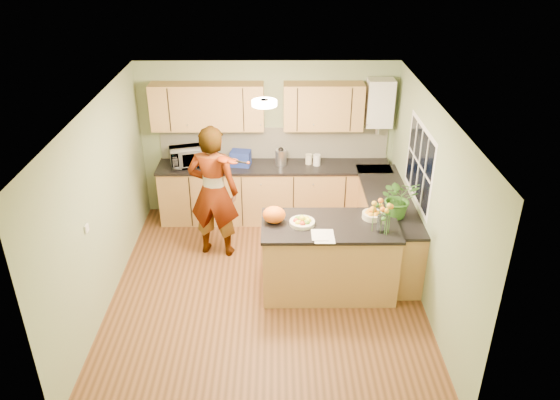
{
  "coord_description": "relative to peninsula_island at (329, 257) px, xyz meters",
  "views": [
    {
      "loc": [
        0.14,
        -5.87,
        4.39
      ],
      "look_at": [
        0.18,
        0.5,
        1.08
      ],
      "focal_mm": 35.0,
      "sensor_mm": 36.0,
      "label": 1
    }
  ],
  "objects": [
    {
      "name": "flower_vase",
      "position": [
        0.6,
        -0.18,
        0.81
      ],
      "size": [
        0.26,
        0.26,
        0.48
      ],
      "rotation": [
        0.0,
        0.0,
        -0.4
      ],
      "color": "silver",
      "rests_on": "peninsula_island"
    },
    {
      "name": "right_counter",
      "position": [
        0.89,
        0.83,
        -0.02
      ],
      "size": [
        0.62,
        2.24,
        0.94
      ],
      "color": "#A37741",
      "rests_on": "floor"
    },
    {
      "name": "upper_cabinets",
      "position": [
        -0.98,
        2.06,
        1.36
      ],
      "size": [
        3.2,
        0.34,
        0.7
      ],
      "color": "#A37741",
      "rests_on": "wall_back"
    },
    {
      "name": "peninsula_island",
      "position": [
        0.0,
        0.0,
        0.0
      ],
      "size": [
        1.72,
        0.88,
        0.98
      ],
      "color": "#A37741",
      "rests_on": "floor"
    },
    {
      "name": "splashback",
      "position": [
        -0.71,
        2.21,
        0.71
      ],
      "size": [
        3.6,
        0.02,
        0.52
      ],
      "primitive_type": "cube",
      "color": "white",
      "rests_on": "back_counter"
    },
    {
      "name": "jar_cream",
      "position": [
        -0.16,
        1.98,
        0.53
      ],
      "size": [
        0.12,
        0.12,
        0.16
      ],
      "primitive_type": "cylinder",
      "rotation": [
        0.0,
        0.0,
        0.18
      ],
      "color": "beige",
      "rests_on": "back_counter"
    },
    {
      "name": "back_counter",
      "position": [
        -0.71,
        1.93,
        -0.02
      ],
      "size": [
        3.64,
        0.62,
        0.94
      ],
      "color": "#A37741",
      "rests_on": "floor"
    },
    {
      "name": "violin",
      "position": [
        -1.35,
        0.7,
        1.07
      ],
      "size": [
        0.57,
        0.5,
        0.14
      ],
      "primitive_type": null,
      "rotation": [
        0.17,
        0.0,
        -0.61
      ],
      "color": "#4E0A04",
      "rests_on": "violinist"
    },
    {
      "name": "violinist",
      "position": [
        -1.55,
        0.92,
        0.48
      ],
      "size": [
        0.79,
        0.59,
        1.96
      ],
      "primitive_type": "imported",
      "rotation": [
        0.0,
        0.0,
        2.95
      ],
      "color": "#EDB591",
      "rests_on": "floor"
    },
    {
      "name": "papers",
      "position": [
        -0.1,
        -0.3,
        0.5
      ],
      "size": [
        0.24,
        0.33,
        0.01
      ],
      "primitive_type": "cube",
      "color": "silver",
      "rests_on": "peninsula_island"
    },
    {
      "name": "wall_right",
      "position": [
        1.19,
        -0.02,
        0.76
      ],
      "size": [
        0.02,
        4.5,
        2.5
      ],
      "primitive_type": "cube",
      "color": "gray",
      "rests_on": "floor"
    },
    {
      "name": "wall_left",
      "position": [
        -2.81,
        -0.02,
        0.76
      ],
      "size": [
        0.02,
        4.5,
        2.5
      ],
      "primitive_type": "cube",
      "color": "gray",
      "rests_on": "floor"
    },
    {
      "name": "microwave",
      "position": [
        -2.05,
        1.93,
        0.59
      ],
      "size": [
        0.61,
        0.49,
        0.29
      ],
      "primitive_type": "imported",
      "rotation": [
        0.0,
        0.0,
        0.27
      ],
      "color": "white",
      "rests_on": "back_counter"
    },
    {
      "name": "jar_white",
      "position": [
        -0.04,
        1.92,
        0.53
      ],
      "size": [
        0.14,
        0.14,
        0.17
      ],
      "primitive_type": "cylinder",
      "rotation": [
        0.0,
        0.0,
        -0.34
      ],
      "color": "white",
      "rests_on": "back_counter"
    },
    {
      "name": "window_right",
      "position": [
        1.19,
        0.58,
        1.06
      ],
      "size": [
        0.01,
        1.3,
        1.05
      ],
      "color": "white",
      "rests_on": "wall_right"
    },
    {
      "name": "kettle",
      "position": [
        -0.6,
        1.95,
        0.58
      ],
      "size": [
        0.18,
        0.18,
        0.33
      ],
      "rotation": [
        0.0,
        0.0,
        0.3
      ],
      "color": "silver",
      "rests_on": "back_counter"
    },
    {
      "name": "wall_front",
      "position": [
        -0.81,
        -2.27,
        0.76
      ],
      "size": [
        4.0,
        0.02,
        2.5
      ],
      "primitive_type": "cube",
      "color": "gray",
      "rests_on": "floor"
    },
    {
      "name": "floor",
      "position": [
        -0.81,
        -0.02,
        -0.49
      ],
      "size": [
        4.5,
        4.5,
        0.0
      ],
      "primitive_type": "plane",
      "color": "#513117",
      "rests_on": "ground"
    },
    {
      "name": "wall_back",
      "position": [
        -0.81,
        2.23,
        0.76
      ],
      "size": [
        4.0,
        0.02,
        2.5
      ],
      "primitive_type": "cube",
      "color": "gray",
      "rests_on": "floor"
    },
    {
      "name": "boiler",
      "position": [
        0.89,
        2.07,
        1.4
      ],
      "size": [
        0.4,
        0.3,
        0.86
      ],
      "color": "white",
      "rests_on": "wall_back"
    },
    {
      "name": "ceiling_lamp",
      "position": [
        -0.81,
        0.28,
        1.97
      ],
      "size": [
        0.3,
        0.3,
        0.07
      ],
      "color": "#FFEABF",
      "rests_on": "ceiling"
    },
    {
      "name": "potted_plant",
      "position": [
        0.89,
        0.28,
        0.71
      ],
      "size": [
        0.52,
        0.46,
        0.53
      ],
      "primitive_type": "imported",
      "rotation": [
        0.0,
        0.0,
        0.11
      ],
      "color": "#387125",
      "rests_on": "right_counter"
    },
    {
      "name": "orange_bag",
      "position": [
        -0.7,
        0.05,
        0.6
      ],
      "size": [
        0.33,
        0.29,
        0.22
      ],
      "primitive_type": "ellipsoid",
      "rotation": [
        0.0,
        0.0,
        -0.18
      ],
      "color": "orange",
      "rests_on": "peninsula_island"
    },
    {
      "name": "fruit_dish",
      "position": [
        -0.35,
        -0.0,
        0.54
      ],
      "size": [
        0.32,
        0.32,
        0.11
      ],
      "color": "beige",
      "rests_on": "peninsula_island"
    },
    {
      "name": "light_switch",
      "position": [
        -2.79,
        -0.62,
        0.81
      ],
      "size": [
        0.02,
        0.09,
        0.09
      ],
      "primitive_type": "cube",
      "color": "white",
      "rests_on": "wall_left"
    },
    {
      "name": "blue_box",
      "position": [
        -1.22,
        1.93,
        0.57
      ],
      "size": [
        0.33,
        0.27,
        0.24
      ],
      "primitive_type": "cube",
      "rotation": [
        0.0,
        0.0,
        -0.17
      ],
      "color": "navy",
      "rests_on": "back_counter"
    },
    {
      "name": "ceiling",
      "position": [
        -0.81,
        -0.02,
        2.01
      ],
      "size": [
        4.0,
        4.5,
        0.02
      ],
      "primitive_type": "cube",
      "color": "white",
      "rests_on": "wall_back"
    },
    {
      "name": "orange_bowl",
      "position": [
        0.55,
        0.15,
        0.56
      ],
      "size": [
        0.26,
        0.26,
        0.15
      ],
      "color": "beige",
      "rests_on": "peninsula_island"
    }
  ]
}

